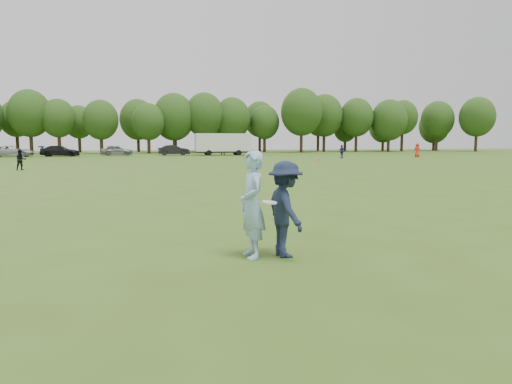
% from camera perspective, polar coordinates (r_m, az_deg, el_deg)
% --- Properties ---
extents(ground, '(200.00, 200.00, 0.00)m').
position_cam_1_polar(ground, '(8.08, 2.33, -8.95)').
color(ground, '#3A5517').
rests_on(ground, ground).
extents(thrower, '(0.53, 0.75, 1.96)m').
position_cam_1_polar(thrower, '(8.32, -0.50, -1.58)').
color(thrower, '#93BAE3').
rests_on(thrower, ground).
extents(defender, '(0.78, 1.21, 1.78)m').
position_cam_1_polar(defender, '(8.41, 3.69, -2.15)').
color(defender, '#192239').
rests_on(defender, ground).
extents(player_far_a, '(0.91, 0.83, 1.51)m').
position_cam_1_polar(player_far_a, '(37.43, -27.33, 3.59)').
color(player_far_a, black).
rests_on(player_far_a, ground).
extents(player_far_b, '(0.67, 1.04, 1.65)m').
position_cam_1_polar(player_far_b, '(57.24, 10.66, 5.00)').
color(player_far_b, navy).
rests_on(player_far_b, ground).
extents(player_far_c, '(0.98, 0.73, 1.81)m').
position_cam_1_polar(player_far_c, '(64.26, 19.51, 4.96)').
color(player_far_c, red).
rests_on(player_far_c, ground).
extents(player_far_d, '(1.93, 1.14, 1.98)m').
position_cam_1_polar(player_far_d, '(68.03, -4.13, 5.44)').
color(player_far_d, '#292929').
rests_on(player_far_d, ground).
extents(car_c, '(5.39, 2.56, 1.48)m').
position_cam_1_polar(car_c, '(68.79, -28.19, 4.50)').
color(car_c, '#ADAEB2').
rests_on(car_c, ground).
extents(car_d, '(5.23, 2.44, 1.48)m').
position_cam_1_polar(car_d, '(68.11, -23.30, 4.73)').
color(car_d, black).
rests_on(car_d, ground).
extents(car_e, '(4.56, 2.04, 1.52)m').
position_cam_1_polar(car_e, '(68.59, -17.02, 4.99)').
color(car_e, slate).
rests_on(car_e, ground).
extents(car_f, '(4.68, 1.80, 1.52)m').
position_cam_1_polar(car_f, '(68.41, -10.22, 5.17)').
color(car_f, black).
rests_on(car_f, ground).
extents(field_cone, '(0.28, 0.28, 0.30)m').
position_cam_1_polar(field_cone, '(49.27, 7.89, 4.05)').
color(field_cone, red).
rests_on(field_cone, ground).
extents(disc_in_play, '(0.28, 0.28, 0.06)m').
position_cam_1_polar(disc_in_play, '(8.11, 1.71, -1.30)').
color(disc_in_play, white).
rests_on(disc_in_play, ground).
extents(cargo_trailer, '(9.00, 2.75, 3.20)m').
position_cam_1_polar(cargo_trailer, '(67.87, -4.21, 6.10)').
color(cargo_trailer, white).
rests_on(cargo_trailer, ground).
extents(treeline, '(130.35, 18.39, 11.74)m').
position_cam_1_polar(treeline, '(84.63, -10.32, 9.12)').
color(treeline, '#332114').
rests_on(treeline, ground).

